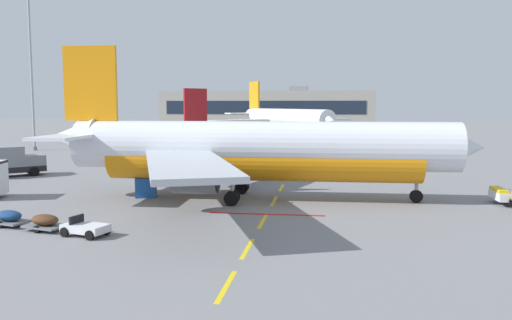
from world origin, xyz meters
name	(u,v)px	position (x,y,z in m)	size (l,w,h in m)	color
apron_paint_markings	(285,182)	(18.00, 37.15, 0.00)	(8.00, 97.06, 0.01)	yellow
airliner_foreground	(255,150)	(16.41, 27.61, 3.95)	(34.70, 34.63, 12.20)	silver
airliner_mid_left	(257,136)	(12.30, 59.43, 3.07)	(21.84, 23.72, 9.47)	silver
airliner_far_center	(284,120)	(12.67, 100.14, 4.13)	(31.04, 33.33, 12.77)	white
catering_truck	(196,153)	(6.47, 48.01, 1.65)	(5.23, 7.34, 3.14)	black
fuel_service_truck	(6,161)	(-11.04, 37.06, 1.65)	(6.80, 6.47, 3.14)	black
baggage_train	(27,220)	(3.96, 15.96, 0.53)	(11.55, 4.68, 1.14)	silver
uld_cargo_container	(146,187)	(7.44, 27.52, 0.80)	(1.93, 1.90, 1.60)	#194C9E
apron_light_mast_near	(30,51)	(-25.29, 66.63, 15.90)	(1.80, 1.80, 25.67)	slate
terminal_satellite	(268,109)	(1.97, 162.09, 5.83)	(69.02, 19.05, 13.21)	#9E998E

